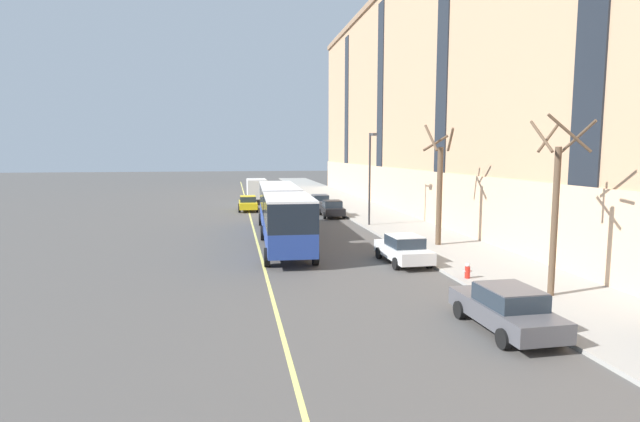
# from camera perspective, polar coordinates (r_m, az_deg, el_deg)

# --- Properties ---
(ground_plane) EXTENTS (260.00, 260.00, 0.00)m
(ground_plane) POSITION_cam_1_polar(r_m,az_deg,el_deg) (29.85, -3.31, -4.83)
(ground_plane) COLOR #4C4947
(sidewalk) EXTENTS (5.99, 160.00, 0.15)m
(sidewalk) POSITION_cam_1_polar(r_m,az_deg,el_deg) (35.15, 12.25, -3.09)
(sidewalk) COLOR #9E9B93
(sidewalk) RESTS_ON ground
(apartment_facade) EXTENTS (15.20, 110.00, 23.73)m
(apartment_facade) POSITION_cam_1_polar(r_m,az_deg,el_deg) (36.99, 28.06, 15.10)
(apartment_facade) COLOR tan
(apartment_facade) RESTS_ON ground
(city_bus) EXTENTS (3.39, 18.22, 3.56)m
(city_bus) POSITION_cam_1_polar(r_m,az_deg,el_deg) (33.74, -4.39, 0.06)
(city_bus) COLOR navy
(city_bus) RESTS_ON ground
(parked_car_darkgray_0) EXTENTS (2.11, 4.67, 1.56)m
(parked_car_darkgray_0) POSITION_cam_1_polar(r_m,az_deg,el_deg) (18.09, 20.50, -10.40)
(parked_car_darkgray_0) COLOR #4C4C51
(parked_car_darkgray_0) RESTS_ON ground
(parked_car_black_1) EXTENTS (2.10, 4.46, 1.56)m
(parked_car_black_1) POSITION_cam_1_polar(r_m,az_deg,el_deg) (46.15, 1.38, 0.28)
(parked_car_black_1) COLOR black
(parked_car_black_1) RESTS_ON ground
(parked_car_white_2) EXTENTS (2.13, 4.54, 1.56)m
(parked_car_white_2) POSITION_cam_1_polar(r_m,az_deg,el_deg) (27.33, 9.51, -4.32)
(parked_car_white_2) COLOR silver
(parked_car_white_2) RESTS_ON ground
(parked_car_darkgray_3) EXTENTS (2.00, 4.38, 1.56)m
(parked_car_darkgray_3) POSITION_cam_1_polar(r_m,az_deg,el_deg) (52.36, -0.01, 1.05)
(parked_car_darkgray_3) COLOR #4C4C51
(parked_car_darkgray_3) RESTS_ON ground
(box_truck) EXTENTS (2.36, 6.69, 2.84)m
(box_truck) POSITION_cam_1_polar(r_m,az_deg,el_deg) (59.53, -7.28, 2.50)
(box_truck) COLOR silver
(box_truck) RESTS_ON ground
(taxi_cab) EXTENTS (1.97, 4.36, 1.56)m
(taxi_cab) POSITION_cam_1_polar(r_m,az_deg,el_deg) (51.45, -8.24, 0.88)
(taxi_cab) COLOR yellow
(taxi_cab) RESTS_ON ground
(street_tree_near_corner) EXTENTS (2.03, 2.03, 7.30)m
(street_tree_near_corner) POSITION_cam_1_polar(r_m,az_deg,el_deg) (22.13, 25.34, 0.66)
(street_tree_near_corner) COLOR brown
(street_tree_near_corner) RESTS_ON sidewalk
(street_tree_mid_block) EXTENTS (1.72, 1.75, 7.54)m
(street_tree_mid_block) POSITION_cam_1_polar(r_m,az_deg,el_deg) (32.18, 13.47, 2.63)
(street_tree_mid_block) COLOR brown
(street_tree_mid_block) RESTS_ON sidewalk
(street_lamp) EXTENTS (0.36, 1.48, 7.34)m
(street_lamp) POSITION_cam_1_polar(r_m,az_deg,el_deg) (39.87, 5.78, 4.74)
(street_lamp) COLOR #2D2D30
(street_lamp) RESTS_ON sidewalk
(fire_hydrant) EXTENTS (0.42, 0.24, 0.72)m
(fire_hydrant) POSITION_cam_1_polar(r_m,az_deg,el_deg) (24.32, 16.50, -6.58)
(fire_hydrant) COLOR red
(fire_hydrant) RESTS_ON sidewalk
(lane_centerline) EXTENTS (0.16, 140.00, 0.01)m
(lane_centerline) POSITION_cam_1_polar(r_m,az_deg,el_deg) (32.64, -7.11, -3.86)
(lane_centerline) COLOR #E0D66B
(lane_centerline) RESTS_ON ground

